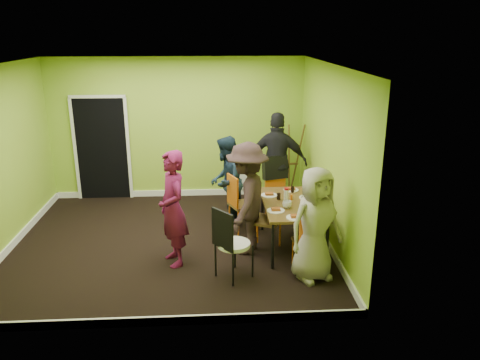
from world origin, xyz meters
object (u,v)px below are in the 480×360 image
(easel, at_px, (288,162))
(person_standing, at_px, (173,209))
(chair_bentwood, at_px, (230,241))
(person_left_far, at_px, (226,181))
(person_back_end, at_px, (277,162))
(chair_left_far, at_px, (239,200))
(chair_front_end, at_px, (308,239))
(orange_bottle, at_px, (291,197))
(chair_left_near, at_px, (260,213))
(person_left_near, at_px, (247,199))
(person_front_end, at_px, (315,224))
(chair_back_end, at_px, (276,174))
(dining_table, at_px, (293,206))
(blue_bottle, at_px, (310,202))
(thermos, at_px, (286,196))

(easel, bearing_deg, person_standing, -128.36)
(chair_bentwood, distance_m, easel, 3.39)
(person_left_far, bearing_deg, person_back_end, 137.68)
(chair_left_far, relative_size, person_left_far, 0.63)
(chair_front_end, distance_m, orange_bottle, 0.94)
(chair_left_near, distance_m, easel, 2.37)
(orange_bottle, height_order, person_left_near, person_left_near)
(orange_bottle, bearing_deg, person_front_end, -82.63)
(easel, xyz_separation_m, orange_bottle, (-0.27, -2.08, 0.02))
(chair_back_end, distance_m, easel, 0.85)
(person_back_end, bearing_deg, dining_table, 102.48)
(blue_bottle, bearing_deg, chair_back_end, 98.95)
(chair_left_far, relative_size, chair_back_end, 0.91)
(chair_front_end, bearing_deg, chair_left_far, 115.64)
(dining_table, distance_m, person_left_far, 1.41)
(person_left_far, bearing_deg, chair_front_end, 47.05)
(chair_left_far, distance_m, chair_back_end, 1.07)
(dining_table, xyz_separation_m, chair_bentwood, (-1.01, -0.92, -0.12))
(person_back_end, bearing_deg, person_standing, 60.57)
(thermos, distance_m, orange_bottle, 0.15)
(easel, bearing_deg, chair_bentwood, -112.21)
(chair_front_end, bearing_deg, person_front_end, -86.68)
(easel, bearing_deg, person_front_end, -92.38)
(easel, distance_m, person_standing, 3.34)
(chair_back_end, relative_size, person_left_far, 0.70)
(chair_back_end, bearing_deg, person_front_end, 78.11)
(person_left_near, bearing_deg, easel, 174.05)
(orange_bottle, bearing_deg, chair_back_end, 93.00)
(easel, xyz_separation_m, blue_bottle, (-0.07, -2.49, 0.09))
(person_front_end, bearing_deg, chair_front_end, 77.18)
(person_left_near, xyz_separation_m, person_back_end, (0.70, 1.72, 0.07))
(chair_back_end, bearing_deg, thermos, 71.77)
(blue_bottle, relative_size, person_left_far, 0.13)
(chair_front_end, bearing_deg, dining_table, 91.24)
(chair_left_far, height_order, chair_bentwood, chair_bentwood)
(chair_front_end, height_order, person_left_near, person_left_near)
(chair_back_end, xyz_separation_m, person_left_near, (-0.64, -1.53, 0.09))
(dining_table, height_order, chair_left_far, chair_left_far)
(chair_back_end, relative_size, easel, 0.71)
(chair_front_end, height_order, person_back_end, person_back_end)
(chair_bentwood, height_order, thermos, chair_bentwood)
(thermos, distance_m, blue_bottle, 0.43)
(chair_back_end, height_order, orange_bottle, chair_back_end)
(chair_left_near, xyz_separation_m, person_left_near, (-0.21, -0.07, 0.27))
(chair_front_end, xyz_separation_m, thermos, (-0.21, 0.78, 0.36))
(person_front_end, bearing_deg, person_left_far, 97.49)
(easel, xyz_separation_m, person_back_end, (-0.29, -0.59, 0.17))
(chair_back_end, bearing_deg, orange_bottle, 76.11)
(chair_back_end, xyz_separation_m, blue_bottle, (0.27, -1.70, 0.08))
(chair_left_far, distance_m, easel, 1.88)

